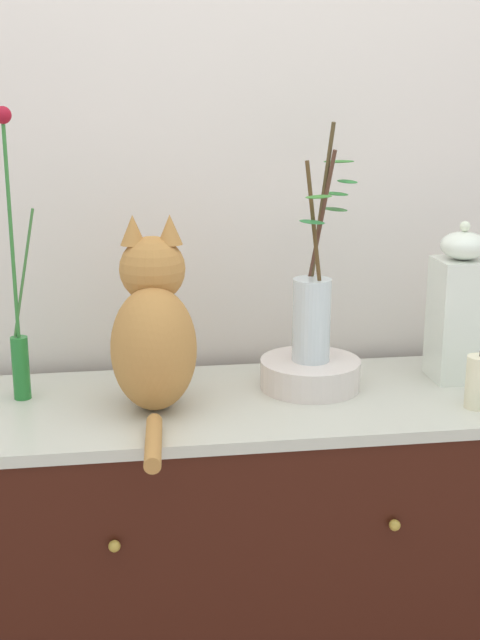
{
  "coord_description": "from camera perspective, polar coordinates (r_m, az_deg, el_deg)",
  "views": [
    {
      "loc": [
        -0.25,
        -1.74,
        1.56
      ],
      "look_at": [
        0.0,
        0.0,
        1.08
      ],
      "focal_mm": 47.69,
      "sensor_mm": 36.0,
      "label": 1
    }
  ],
  "objects": [
    {
      "name": "sideboard",
      "position": [
        2.08,
        0.0,
        -16.98
      ],
      "size": [
        1.28,
        0.49,
        0.9
      ],
      "color": "#37130B",
      "rests_on": "ground_plane"
    },
    {
      "name": "wall_back",
      "position": [
        2.08,
        -1.26,
        8.1
      ],
      "size": [
        4.4,
        0.08,
        2.6
      ],
      "primitive_type": "cube",
      "color": "silver",
      "rests_on": "ground_plane"
    },
    {
      "name": "bowl_porcelain",
      "position": [
        1.94,
        4.74,
        -3.6
      ],
      "size": [
        0.23,
        0.23,
        0.07
      ],
      "primitive_type": "cylinder",
      "color": "silver",
      "rests_on": "sideboard"
    },
    {
      "name": "vase_glass_clear",
      "position": [
        1.9,
        4.92,
        0.83
      ],
      "size": [
        0.15,
        0.17,
        0.53
      ],
      "color": "silver",
      "rests_on": "bowl_porcelain"
    },
    {
      "name": "jar_lidded_porcelain",
      "position": [
        2.02,
        14.5,
        0.76
      ],
      "size": [
        0.12,
        0.12,
        0.37
      ],
      "color": "white",
      "rests_on": "sideboard"
    },
    {
      "name": "cat_sitting",
      "position": [
        1.8,
        -5.83,
        -0.75
      ],
      "size": [
        0.2,
        0.47,
        0.41
      ],
      "color": "#B67B3D",
      "rests_on": "sideboard"
    },
    {
      "name": "candle_pillar",
      "position": [
        1.88,
        15.68,
        -4.03
      ],
      "size": [
        0.05,
        0.05,
        0.13
      ],
      "color": "#F1E6BE",
      "rests_on": "sideboard"
    },
    {
      "name": "vase_slim_green",
      "position": [
        1.88,
        -14.72,
        0.49
      ],
      "size": [
        0.07,
        0.04,
        0.63
      ],
      "color": "#24772F",
      "rests_on": "sideboard"
    }
  ]
}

